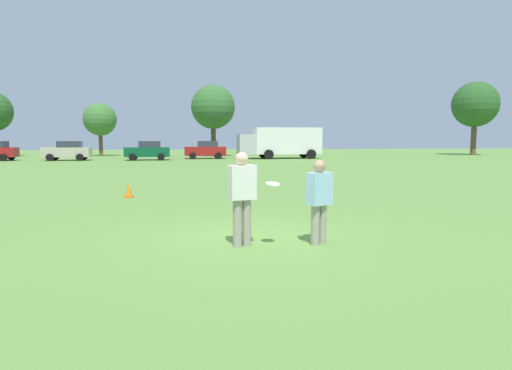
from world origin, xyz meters
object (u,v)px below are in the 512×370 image
Objects in this scene: player_defender at (319,197)px; box_truck at (281,142)px; traffic_cone at (129,191)px; player_thrower at (242,194)px; parked_car_center at (148,150)px; parked_car_mid_left at (68,151)px; parked_car_mid_right at (206,150)px; frisbee at (273,184)px.

box_truck reaches higher than player_defender.
traffic_cone is at bearing 121.02° from player_defender.
parked_car_center reaches higher than player_thrower.
parked_car_mid_left and parked_car_mid_right have the same top height.
player_defender is 38.08m from parked_car_mid_left.
parked_car_mid_left is at bearing -177.20° from box_truck.
parked_car_mid_left is 13.14m from parked_car_mid_right.
parked_car_mid_right is (12.98, 2.01, 0.00)m from parked_car_mid_left.
parked_car_mid_left and parked_car_center have the same top height.
frisbee is at bearing -90.09° from parked_car_mid_right.
parked_car_center is 6.08m from parked_car_mid_right.
parked_car_mid_left reaches higher than player_defender.
parked_car_mid_right reaches higher than frisbee.
frisbee is at bearing -170.01° from player_defender.
parked_car_center reaches higher than frisbee.
player_thrower is 0.61m from frisbee.
frisbee is 0.06× the size of parked_car_center.
frisbee is 0.57× the size of traffic_cone.
traffic_cone is at bearing -111.40° from box_truck.
parked_car_center is at bearing -156.50° from parked_car_mid_right.
player_thrower is 3.63× the size of traffic_cone.
box_truck is (11.37, 29.01, 1.52)m from traffic_cone.
player_thrower reaches higher than frisbee.
traffic_cone is (-3.58, 7.64, -0.95)m from frisbee.
traffic_cone is 0.11× the size of parked_car_mid_right.
player_thrower is 37.52m from parked_car_mid_left.
frisbee is 37.66m from parked_car_mid_right.
traffic_cone is 0.11× the size of parked_car_center.
traffic_cone is 29.52m from parked_car_mid_left.
player_defender is at bearing -68.70° from parked_car_mid_left.
traffic_cone is 0.11× the size of parked_car_mid_left.
player_defender is 0.37× the size of parked_car_mid_right.
parked_car_center is at bearing 98.89° from frisbee.
box_truck is (7.73, -1.00, 0.83)m from parked_car_mid_right.
player_defender is 5.80× the size of frisbee.
frisbee is 35.66m from parked_car_center.
parked_car_center is at bearing 98.10° from player_thrower.
player_thrower is at bearing 156.73° from frisbee.
parked_car_mid_left is 7.42m from parked_car_center.
player_thrower is 37.43m from parked_car_mid_right.
parked_car_mid_right is 0.50× the size of box_truck.
parked_car_center is at bearing 94.00° from traffic_cone.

